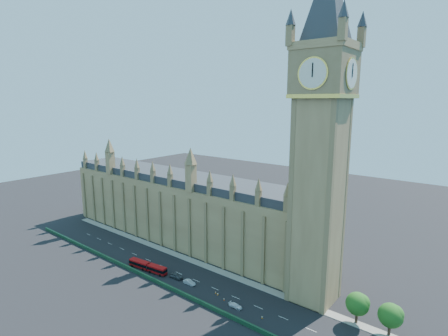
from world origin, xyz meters
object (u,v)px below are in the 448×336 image
Objects in this scene: car_silver at (189,282)px; car_white at (235,306)px; red_bus at (148,267)px; car_grey at (176,276)px.

car_white is (19.01, -1.10, -0.11)m from car_silver.
car_white is at bearing -5.16° from red_bus.
car_grey is 1.17× the size of car_white.
car_grey reaches higher than car_white.
car_silver is 1.05× the size of car_white.
red_bus is 3.74× the size of car_silver.
red_bus reaches higher than car_grey.
red_bus is 36.76m from car_white.
car_grey is (11.71, 2.22, -0.60)m from red_bus.
car_silver is at bearing 0.17° from red_bus.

